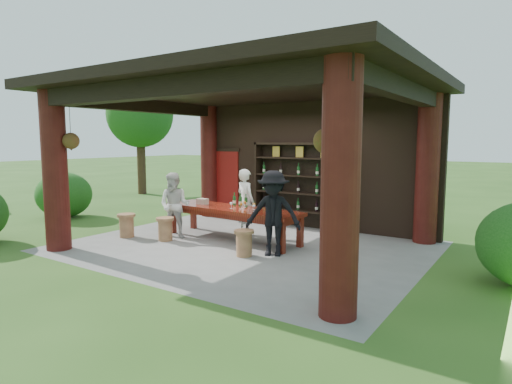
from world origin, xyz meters
The scene contains 15 objects.
ground centered at (0.00, 0.00, 0.00)m, with size 90.00×90.00×0.00m, color #2D5119.
pavilion centered at (-0.01, 0.43, 2.13)m, with size 7.50×6.00×3.60m.
wine_shelf centered at (-0.03, 2.45, 1.12)m, with size 2.55×0.39×2.24m.
tasting_table centered at (-0.64, 0.36, 0.63)m, with size 3.56×1.14×0.75m.
stool_near_left centered at (-1.85, -0.59, 0.28)m, with size 0.41×0.41×0.54m.
stool_near_right centered at (0.44, -0.68, 0.28)m, with size 0.40×0.40×0.53m.
stool_far_left centered at (-2.88, -0.84, 0.30)m, with size 0.42×0.42×0.56m.
host centered at (-0.70, 0.99, 0.80)m, with size 0.59×0.38×1.61m, color white.
guest_woman centered at (-1.87, -0.24, 0.77)m, with size 0.75×0.58×1.54m, color beige.
guest_man centered at (0.88, -0.30, 0.85)m, with size 1.10×0.63×1.70m, color black.
table_bottles centered at (-0.61, 0.65, 0.90)m, with size 0.48×0.16×0.31m.
table_glasses centered at (0.00, 0.32, 0.82)m, with size 1.12×0.42×0.15m.
napkin_basket centered at (-1.54, 0.37, 0.82)m, with size 0.26×0.18×0.14m, color #BF6672.
shrubs centered at (1.48, 0.46, 0.56)m, with size 18.63×8.74×1.36m.
trees centered at (3.38, 1.39, 3.37)m, with size 22.17×11.69×4.80m.
Camera 1 is at (5.24, -7.45, 2.28)m, focal length 30.00 mm.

